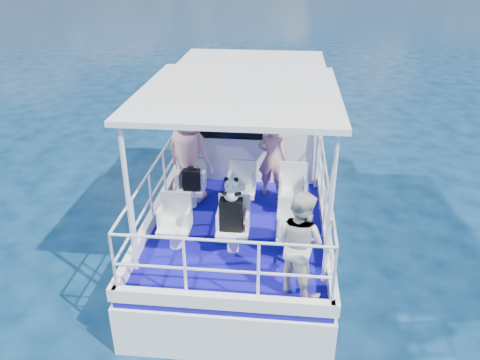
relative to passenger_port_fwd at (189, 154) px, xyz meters
name	(u,v)px	position (x,y,z in m)	size (l,w,h in m)	color
ground	(240,256)	(0.98, -0.48, -1.80)	(2000.00, 2000.00, 0.00)	#071B34
hull	(245,227)	(0.98, 0.52, -1.80)	(3.00, 7.00, 1.60)	white
deck	(245,190)	(0.98, 0.52, -0.95)	(2.90, 6.90, 0.10)	#130A92
cabin	(251,113)	(0.98, 1.82, 0.20)	(2.85, 2.00, 2.20)	white
canopy	(239,92)	(0.98, -0.68, 1.34)	(3.00, 3.20, 0.08)	white
canopy_posts	(239,163)	(0.98, -0.73, 0.20)	(2.77, 2.97, 2.20)	white
railings	(237,205)	(0.98, -1.06, -0.40)	(2.84, 3.59, 1.00)	white
seat_port_fwd	(192,196)	(0.08, -0.28, -0.71)	(0.48, 0.46, 0.38)	white
seat_center_fwd	(241,199)	(0.98, -0.28, -0.71)	(0.48, 0.46, 0.38)	white
seat_stbd_fwd	(292,201)	(1.88, -0.28, -0.71)	(0.48, 0.46, 0.38)	white
seat_port_aft	(175,236)	(0.08, -1.58, -0.71)	(0.48, 0.46, 0.38)	white
seat_center_aft	(233,239)	(0.98, -1.58, -0.71)	(0.48, 0.46, 0.38)	white
seat_stbd_aft	(292,243)	(1.88, -1.58, -0.71)	(0.48, 0.46, 0.38)	white
passenger_port_fwd	(189,154)	(0.00, 0.00, 0.00)	(0.67, 0.48, 1.80)	pink
passenger_stbd_fwd	(272,159)	(1.48, 0.33, -0.17)	(0.53, 0.35, 1.45)	pink
passenger_stbd_aft	(299,243)	(1.94, -2.41, -0.15)	(0.73, 0.57, 1.50)	beige
backpack_port	(192,180)	(0.11, -0.37, -0.33)	(0.29, 0.16, 0.38)	black
backpack_center	(231,215)	(0.96, -1.59, -0.26)	(0.34, 0.19, 0.51)	black
compact_camera	(190,168)	(0.10, -0.37, -0.11)	(0.10, 0.06, 0.06)	black
panda	(231,189)	(0.96, -1.62, 0.18)	(0.24, 0.20, 0.37)	white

